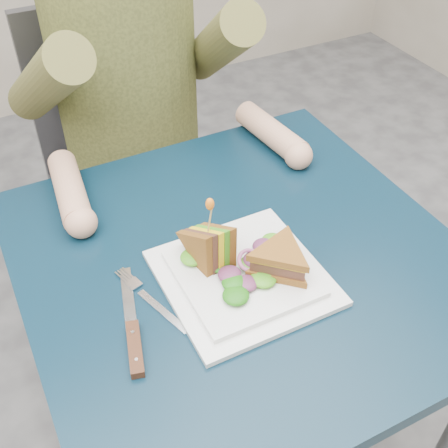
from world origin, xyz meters
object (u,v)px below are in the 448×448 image
table (241,286)px  fork (152,301)px  chair (126,152)px  knife (134,338)px  sandwich_flat (280,260)px  plate (243,276)px  sandwich_upright (211,247)px  diner (124,36)px

table → fork: size_ratio=4.27×
chair → knife: size_ratio=4.25×
sandwich_flat → chair: bearing=92.2°
plate → fork: (-0.15, 0.02, -0.01)m
chair → sandwich_upright: 0.72m
chair → sandwich_upright: size_ratio=7.64×
table → diner: diner is taller
diner → plate: (-0.03, -0.61, -0.18)m
sandwich_upright → knife: 0.19m
table → fork: bearing=-170.5°
sandwich_flat → fork: 0.22m
fork → plate: bearing=-8.3°
diner → fork: (-0.18, -0.59, -0.18)m
diner → sandwich_flat: diner is taller
table → plate: (-0.03, -0.05, 0.09)m
diner → plate: diner is taller
sandwich_upright → knife: sandwich_upright is taller
sandwich_flat → diner: bearing=92.6°
table → sandwich_flat: bearing=-69.5°
table → fork: fork is taller
plate → sandwich_upright: 0.07m
chair → sandwich_upright: bearing=-95.3°
plate → chair: bearing=87.9°
chair → fork: 0.75m
table → chair: bearing=90.0°
fork → knife: bearing=-132.4°
chair → sandwich_flat: size_ratio=5.58×
knife → sandwich_upright: bearing=25.3°
sandwich_upright → knife: bearing=-154.7°
plate → knife: size_ratio=1.19×
diner → plate: 0.64m
chair → sandwich_flat: (0.03, -0.75, 0.23)m
diner → plate: size_ratio=2.87×
sandwich_upright → fork: 0.13m
table → sandwich_upright: sandwich_upright is taller
fork → chair: bearing=75.6°
fork → diner: bearing=73.0°
table → knife: size_ratio=3.43×
diner → knife: (-0.23, -0.65, -0.18)m
sandwich_upright → fork: bearing=-169.1°
diner → fork: diner is taller
chair → knife: bearing=-107.1°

